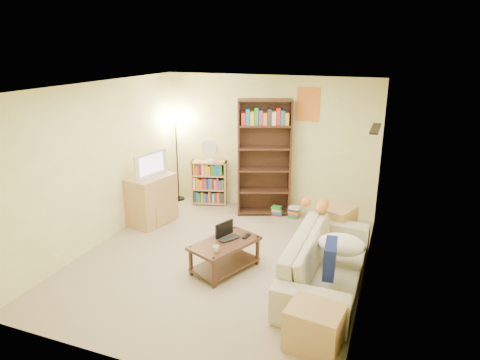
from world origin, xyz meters
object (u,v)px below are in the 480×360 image
(sofa, at_px, (327,261))
(short_bookshelf, at_px, (209,183))
(tabby_cat, at_px, (319,205))
(television, at_px, (148,164))
(tv_stand, at_px, (150,199))
(laptop, at_px, (231,240))
(tall_bookshelf, at_px, (264,155))
(mug, at_px, (216,249))
(end_cabinet, at_px, (315,327))
(side_table, at_px, (335,224))
(coffee_table, at_px, (225,252))
(floor_lamp, at_px, (176,137))
(desk_fan, at_px, (210,150))

(sofa, height_order, short_bookshelf, short_bookshelf)
(tabby_cat, xyz_separation_m, television, (-2.96, 0.06, 0.32))
(tabby_cat, bearing_deg, tv_stand, 178.78)
(tabby_cat, relative_size, tv_stand, 0.61)
(laptop, relative_size, tall_bookshelf, 0.18)
(mug, relative_size, end_cabinet, 0.17)
(television, height_order, side_table, television)
(mug, height_order, television, television)
(coffee_table, relative_size, tv_stand, 1.29)
(sofa, xyz_separation_m, tall_bookshelf, (-1.52, 2.03, 0.78))
(short_bookshelf, bearing_deg, coffee_table, -76.32)
(television, distance_m, floor_lamp, 1.21)
(tabby_cat, bearing_deg, tall_bookshelf, 136.79)
(tabby_cat, bearing_deg, short_bookshelf, 152.17)
(mug, distance_m, television, 2.41)
(sofa, relative_size, mug, 24.71)
(floor_lamp, height_order, end_cabinet, floor_lamp)
(laptop, bearing_deg, sofa, -56.37)
(tall_bookshelf, xyz_separation_m, end_cabinet, (1.62, -3.31, -0.88))
(sofa, bearing_deg, desk_fan, 51.91)
(television, xyz_separation_m, tall_bookshelf, (1.73, 1.09, 0.05))
(coffee_table, relative_size, side_table, 1.86)
(desk_fan, bearing_deg, sofa, -38.58)
(laptop, height_order, side_table, side_table)
(coffee_table, xyz_separation_m, tv_stand, (-1.87, 1.08, 0.15))
(tv_stand, bearing_deg, side_table, 18.39)
(tall_bookshelf, height_order, floor_lamp, tall_bookshelf)
(coffee_table, bearing_deg, mug, -65.98)
(laptop, relative_size, television, 0.49)
(tall_bookshelf, distance_m, short_bookshelf, 1.33)
(tall_bookshelf, relative_size, end_cabinet, 3.79)
(mug, bearing_deg, desk_fan, 115.99)
(sofa, xyz_separation_m, tabby_cat, (-0.29, 0.87, 0.42))
(tall_bookshelf, bearing_deg, television, -168.22)
(mug, xyz_separation_m, desk_fan, (-1.24, 2.54, 0.63))
(tall_bookshelf, bearing_deg, sofa, -73.80)
(short_bookshelf, relative_size, end_cabinet, 1.56)
(tabby_cat, height_order, desk_fan, desk_fan)
(floor_lamp, relative_size, end_cabinet, 2.91)
(desk_fan, bearing_deg, tv_stand, -119.02)
(tall_bookshelf, distance_m, end_cabinet, 3.79)
(tv_stand, distance_m, tall_bookshelf, 2.16)
(tabby_cat, bearing_deg, sofa, -71.89)
(desk_fan, bearing_deg, laptop, -58.89)
(tabby_cat, distance_m, short_bookshelf, 2.70)
(mug, bearing_deg, sofa, 18.48)
(tall_bookshelf, height_order, short_bookshelf, tall_bookshelf)
(desk_fan, bearing_deg, short_bookshelf, 137.84)
(tabby_cat, xyz_separation_m, tall_bookshelf, (-1.23, 1.16, 0.36))
(mug, bearing_deg, floor_lamp, 127.38)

